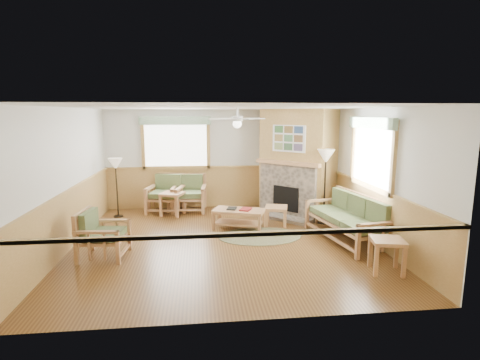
{
  "coord_description": "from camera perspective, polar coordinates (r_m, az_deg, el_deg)",
  "views": [
    {
      "loc": [
        -0.48,
        -7.31,
        2.57
      ],
      "look_at": [
        0.4,
        0.7,
        1.15
      ],
      "focal_mm": 28.0,
      "sensor_mm": 36.0,
      "label": 1
    }
  ],
  "objects": [
    {
      "name": "floor",
      "position": [
        7.76,
        -2.41,
        -9.38
      ],
      "size": [
        6.0,
        6.0,
        0.01
      ],
      "primitive_type": "cube",
      "color": "brown",
      "rests_on": "ground"
    },
    {
      "name": "wall_back",
      "position": [
        10.39,
        -3.58,
        3.24
      ],
      "size": [
        6.0,
        0.02,
        2.7
      ],
      "primitive_type": "cube",
      "color": "silver",
      "rests_on": "floor"
    },
    {
      "name": "floor_lamp_right",
      "position": [
        9.03,
        12.79,
        -0.97
      ],
      "size": [
        0.51,
        0.51,
        1.78
      ],
      "primitive_type": null,
      "rotation": [
        0.0,
        0.0,
        0.29
      ],
      "color": "black",
      "rests_on": "floor"
    },
    {
      "name": "wainscot",
      "position": [
        7.6,
        -2.44,
        -5.43
      ],
      "size": [
        6.0,
        6.0,
        1.1
      ],
      "primitive_type": null,
      "color": "#A78044",
      "rests_on": "floor"
    },
    {
      "name": "braided_rug",
      "position": [
        8.07,
        3.02,
        -8.54
      ],
      "size": [
        2.04,
        2.04,
        0.01
      ],
      "primitive_type": "cylinder",
      "rotation": [
        0.0,
        0.0,
        0.16
      ],
      "color": "brown",
      "rests_on": "floor"
    },
    {
      "name": "fireplace",
      "position": [
        9.77,
        8.8,
        2.71
      ],
      "size": [
        3.11,
        3.11,
        2.7
      ],
      "primitive_type": null,
      "rotation": [
        0.0,
        0.0,
        -0.79
      ],
      "color": "#A78044",
      "rests_on": "floor"
    },
    {
      "name": "end_table_chairs",
      "position": [
        9.76,
        -10.25,
        -3.62
      ],
      "size": [
        0.68,
        0.67,
        0.6
      ],
      "primitive_type": null,
      "rotation": [
        0.0,
        0.0,
        -0.38
      ],
      "color": "#B07E52",
      "rests_on": "floor"
    },
    {
      "name": "armchair_left",
      "position": [
        7.26,
        -20.06,
        -7.73
      ],
      "size": [
        0.85,
        0.85,
        0.87
      ],
      "primitive_type": null,
      "rotation": [
        0.0,
        0.0,
        1.47
      ],
      "color": "#B07E52",
      "rests_on": "floor"
    },
    {
      "name": "armchair_back_right",
      "position": [
        10.08,
        -7.78,
        -2.04
      ],
      "size": [
        0.93,
        0.93,
        0.97
      ],
      "primitive_type": null,
      "rotation": [
        0.0,
        0.0,
        -0.08
      ],
      "color": "#B07E52",
      "rests_on": "floor"
    },
    {
      "name": "wall_left",
      "position": [
        7.83,
        -24.96,
        0.08
      ],
      "size": [
        0.02,
        6.0,
        2.7
      ],
      "primitive_type": "cube",
      "color": "silver",
      "rests_on": "floor"
    },
    {
      "name": "armchair_back_left",
      "position": [
        10.12,
        -11.26,
        -2.05
      ],
      "size": [
        1.05,
        1.05,
        0.98
      ],
      "primitive_type": null,
      "rotation": [
        0.0,
        0.0,
        -0.23
      ],
      "color": "#B07E52",
      "rests_on": "floor"
    },
    {
      "name": "coffee_table",
      "position": [
        8.51,
        -0.2,
        -6.0
      ],
      "size": [
        1.25,
        0.92,
        0.45
      ],
      "primitive_type": null,
      "rotation": [
        0.0,
        0.0,
        -0.35
      ],
      "color": "#B07E52",
      "rests_on": "floor"
    },
    {
      "name": "wall_right",
      "position": [
        8.18,
        18.97,
        0.88
      ],
      "size": [
        0.02,
        6.0,
        2.7
      ],
      "primitive_type": "cube",
      "color": "silver",
      "rests_on": "floor"
    },
    {
      "name": "sofa",
      "position": [
        8.0,
        15.9,
        -5.61
      ],
      "size": [
        2.16,
        1.2,
        0.94
      ],
      "primitive_type": null,
      "rotation": [
        0.0,
        0.0,
        -1.39
      ],
      "color": "#B07E52",
      "rests_on": "floor"
    },
    {
      "name": "footstool",
      "position": [
        8.86,
        5.51,
        -5.42
      ],
      "size": [
        0.62,
        0.62,
        0.44
      ],
      "primitive_type": null,
      "rotation": [
        0.0,
        0.0,
        -0.25
      ],
      "color": "#B07E52",
      "rests_on": "floor"
    },
    {
      "name": "ceiling",
      "position": [
        7.32,
        -2.56,
        11.0
      ],
      "size": [
        6.0,
        6.0,
        0.01
      ],
      "primitive_type": "cube",
      "color": "white",
      "rests_on": "floor"
    },
    {
      "name": "wall_front",
      "position": [
        4.5,
        0.06,
        -5.75
      ],
      "size": [
        6.0,
        0.02,
        2.7
      ],
      "primitive_type": "cube",
      "color": "silver",
      "rests_on": "floor"
    },
    {
      "name": "ceiling_fan",
      "position": [
        7.65,
        -0.43,
        10.67
      ],
      "size": [
        1.59,
        1.59,
        0.36
      ],
      "primitive_type": null,
      "rotation": [
        0.0,
        0.0,
        0.35
      ],
      "color": "white",
      "rests_on": "ceiling"
    },
    {
      "name": "window_right",
      "position": [
        7.89,
        19.82,
        9.12
      ],
      "size": [
        0.16,
        1.9,
        1.5
      ],
      "primitive_type": null,
      "color": "white",
      "rests_on": "wall_right"
    },
    {
      "name": "book_red",
      "position": [
        8.41,
        0.86,
        -4.38
      ],
      "size": [
        0.32,
        0.36,
        0.03
      ],
      "primitive_type": "cube",
      "rotation": [
        0.0,
        0.0,
        -0.42
      ],
      "color": "maroon",
      "rests_on": "coffee_table"
    },
    {
      "name": "end_table_sofa",
      "position": [
        6.7,
        21.45,
        -10.68
      ],
      "size": [
        0.6,
        0.59,
        0.57
      ],
      "primitive_type": null,
      "rotation": [
        0.0,
        0.0,
        -0.22
      ],
      "color": "#B07E52",
      "rests_on": "floor"
    },
    {
      "name": "floor_lamp_left",
      "position": [
        9.87,
        -18.26,
        -1.12
      ],
      "size": [
        0.41,
        0.41,
        1.51
      ],
      "primitive_type": null,
      "rotation": [
        0.0,
        0.0,
        -0.23
      ],
      "color": "black",
      "rests_on": "floor"
    },
    {
      "name": "window_back",
      "position": [
        10.29,
        -9.86,
        9.63
      ],
      "size": [
        1.9,
        0.16,
        1.5
      ],
      "primitive_type": null,
      "color": "white",
      "rests_on": "wall_back"
    },
    {
      "name": "book_dark",
      "position": [
        8.5,
        -1.26,
        -4.27
      ],
      "size": [
        0.26,
        0.31,
        0.03
      ],
      "primitive_type": "cube",
      "rotation": [
        0.0,
        0.0,
        -0.27
      ],
      "color": "black",
      "rests_on": "coffee_table"
    }
  ]
}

